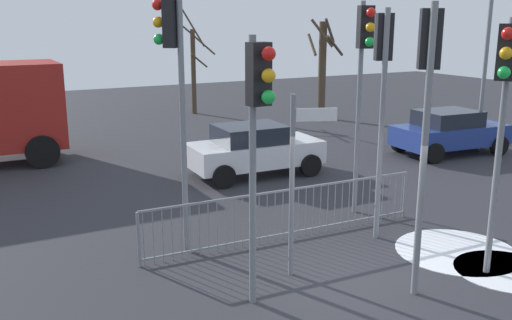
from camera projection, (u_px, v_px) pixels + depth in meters
ground_plane at (349, 279)px, 9.92m from camera, size 60.00×60.00×0.00m
traffic_light_foreground_right at (382, 73)px, 11.15m from camera, size 0.40×0.53×4.61m
traffic_light_rear_right at (258, 113)px, 8.27m from camera, size 0.34×0.57×4.18m
traffic_light_rear_left at (427, 86)px, 8.73m from camera, size 0.43×0.50×4.65m
traffic_light_mid_right at (504, 92)px, 9.28m from camera, size 0.51×0.43×4.43m
traffic_light_mid_left at (174, 66)px, 10.33m from camera, size 0.47×0.46×4.89m
traffic_light_foreground_left at (363, 62)px, 12.41m from camera, size 0.36×0.56×4.78m
direction_sign_post at (295, 177)px, 9.69m from camera, size 0.74×0.34×3.20m
pedestrian_guard_railing at (287, 213)px, 11.60m from camera, size 6.19×0.27×1.07m
car_blue_near at (449, 131)px, 18.97m from camera, size 3.92×2.18×1.47m
car_white_far at (254, 149)px, 16.38m from camera, size 3.85×2.02×1.47m
street_lamp at (489, 21)px, 18.69m from camera, size 0.36×0.36×7.15m
bare_tree_left at (322, 66)px, 25.43m from camera, size 1.61×1.56×4.44m
bare_tree_centre at (193, 66)px, 26.70m from camera, size 1.77×1.77×4.88m
snow_patch_kerb at (507, 271)px, 10.24m from camera, size 1.84×1.84×0.01m
snow_patch_island at (457, 251)px, 11.10m from camera, size 2.35×2.35×0.01m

